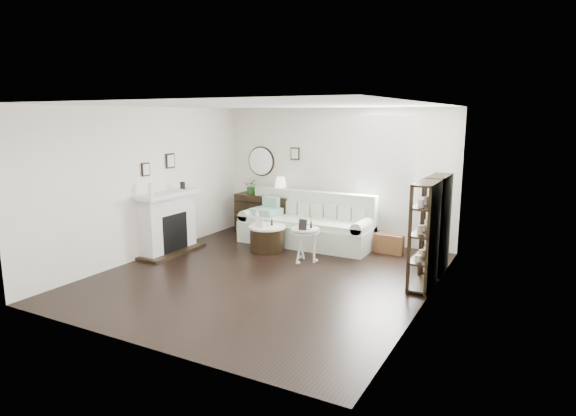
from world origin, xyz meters
The scene contains 18 objects.
room centered at (0.73, 2.70, 1.60)m, with size 5.50×5.50×5.50m.
fireplace centered at (-2.32, 0.30, 0.54)m, with size 0.50×1.40×1.84m.
shelf_unit_far centered at (2.33, 1.55, 0.80)m, with size 0.30×0.80×1.60m.
shelf_unit_near centered at (2.33, 0.65, 0.80)m, with size 0.30×0.80×1.60m.
sofa centered at (-0.29, 2.08, 0.34)m, with size 2.67×0.92×1.04m.
quilt centered at (-1.16, 1.95, 0.60)m, with size 0.55×0.45×0.14m, color #25895B.
suitcase centered at (1.36, 2.20, 0.18)m, with size 0.54×0.18×0.36m, color brown.
dresser centered at (-1.49, 2.47, 0.43)m, with size 1.29×0.55×0.86m.
table_lamp centered at (-1.11, 2.47, 1.06)m, with size 0.26×0.26×0.40m, color white, non-canonical shape.
potted_plant centered at (-1.81, 2.42, 1.02)m, with size 0.29×0.25×0.32m, color #21611B.
drum_table centered at (-0.74, 1.25, 0.25)m, with size 0.70×0.70×0.49m.
pedestal_table centered at (0.22, 0.95, 0.56)m, with size 0.51×0.51×0.61m.
eiffel_drum centered at (-0.66, 1.30, 0.58)m, with size 0.11×0.11×0.19m, color black, non-canonical shape.
bottle_drum centered at (-0.91, 1.18, 0.64)m, with size 0.07×0.07×0.31m, color silver.
card_frame_drum centered at (-0.78, 1.08, 0.59)m, with size 0.15×0.01×0.21m, color silver.
eiffel_ped centered at (0.31, 0.98, 0.71)m, with size 0.11×0.11×0.20m, color black, non-canonical shape.
flask_ped centered at (0.13, 0.97, 0.74)m, with size 0.14×0.14×0.26m, color silver, non-canonical shape.
card_frame_ped centered at (0.24, 0.82, 0.71)m, with size 0.14×0.01×0.19m, color black.
Camera 1 is at (3.81, -6.38, 2.54)m, focal length 30.00 mm.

